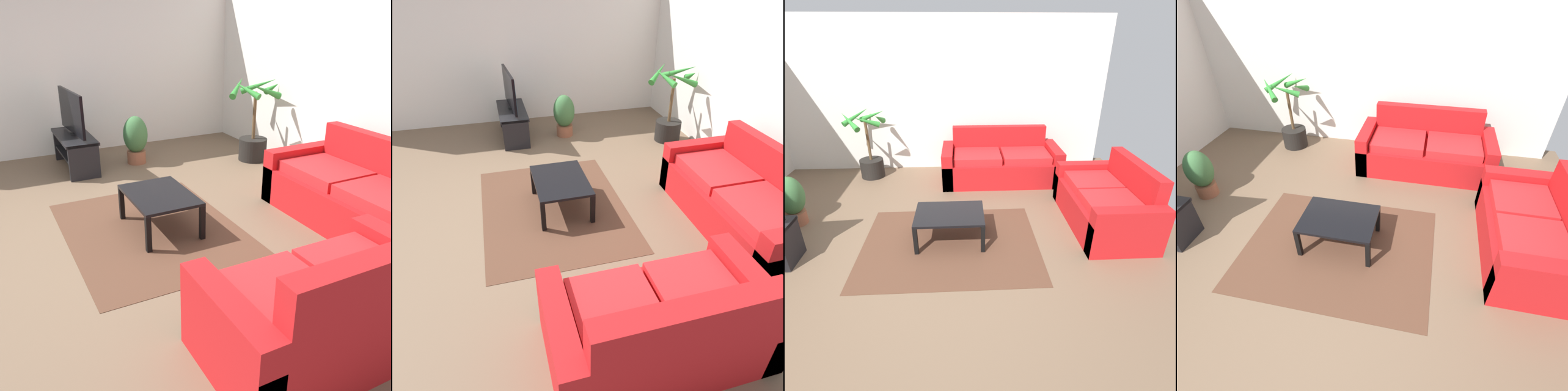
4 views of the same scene
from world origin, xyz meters
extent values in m
plane|color=brown|center=(0.00, 0.00, 0.00)|extent=(6.60, 6.60, 0.00)
cube|color=silver|center=(0.00, 3.00, 1.35)|extent=(6.00, 0.06, 2.70)
cube|color=silver|center=(-3.00, 0.00, 1.35)|extent=(0.06, 6.00, 2.70)
cube|color=red|center=(1.02, 2.25, 0.21)|extent=(2.04, 0.90, 0.42)
cube|color=red|center=(1.02, 2.62, 0.66)|extent=(1.68, 0.16, 0.48)
cube|color=red|center=(0.08, 2.25, 0.31)|extent=(0.18, 0.90, 0.62)
cube|color=red|center=(0.60, 2.20, 0.48)|extent=(0.80, 0.66, 0.12)
cube|color=red|center=(1.44, 2.20, 0.48)|extent=(0.80, 0.66, 0.12)
cube|color=red|center=(2.25, 0.71, 0.21)|extent=(0.90, 1.64, 0.42)
cube|color=red|center=(2.62, 0.71, 0.66)|extent=(0.16, 1.28, 0.48)
cube|color=red|center=(2.25, -0.02, 0.31)|extent=(0.90, 0.18, 0.62)
cube|color=red|center=(2.20, 0.39, 0.48)|extent=(0.66, 0.60, 0.12)
cube|color=red|center=(2.20, 1.03, 0.48)|extent=(0.66, 0.60, 0.12)
cube|color=black|center=(-2.15, 0.06, 0.47)|extent=(1.10, 0.45, 0.04)
cube|color=black|center=(-2.15, 0.06, 0.22)|extent=(1.02, 0.39, 0.03)
cube|color=black|center=(-2.67, 0.06, 0.25)|extent=(0.06, 0.41, 0.49)
cube|color=black|center=(-1.63, 0.06, 0.25)|extent=(0.06, 0.41, 0.49)
cube|color=black|center=(-2.15, 0.06, 0.82)|extent=(1.03, 0.11, 0.58)
cube|color=teal|center=(-2.15, 0.08, 0.82)|extent=(0.98, 0.08, 0.53)
cylinder|color=black|center=(-2.15, 0.06, 0.51)|extent=(0.10, 0.10, 0.04)
cube|color=black|center=(0.17, 0.41, 0.38)|extent=(0.85, 0.62, 0.03)
cube|color=black|center=(-0.23, 0.13, 0.18)|extent=(0.05, 0.05, 0.36)
cube|color=black|center=(0.57, 0.13, 0.18)|extent=(0.05, 0.05, 0.36)
cube|color=black|center=(-0.23, 0.69, 0.18)|extent=(0.05, 0.05, 0.36)
cube|color=black|center=(0.57, 0.69, 0.18)|extent=(0.05, 0.05, 0.36)
cube|color=#513323|center=(0.17, 0.31, 0.00)|extent=(2.20, 1.70, 0.01)
cylinder|color=black|center=(-1.33, 2.55, 0.17)|extent=(0.42, 0.42, 0.33)
cylinder|color=brown|center=(-1.33, 2.55, 0.68)|extent=(0.05, 0.05, 0.70)
cone|color=#2F8932|center=(-1.08, 2.55, 1.08)|extent=(0.10, 0.51, 0.28)
cone|color=#2F8932|center=(-1.26, 2.79, 1.08)|extent=(0.51, 0.24, 0.27)
cone|color=#2F8932|center=(-1.53, 2.73, 1.08)|extent=(0.44, 0.47, 0.29)
cone|color=#2F8932|center=(-1.53, 2.37, 1.08)|extent=(0.44, 0.47, 0.29)
cone|color=#2F8932|center=(-1.25, 2.35, 1.08)|extent=(0.44, 0.26, 0.25)
cylinder|color=brown|center=(-1.99, 0.92, 0.09)|extent=(0.28, 0.28, 0.19)
ellipsoid|color=#3C6C3B|center=(-1.99, 0.92, 0.44)|extent=(0.36, 0.36, 0.54)
camera|label=1|loc=(3.97, -1.10, 2.10)|focal=40.00mm
camera|label=2|loc=(3.77, -0.24, 2.52)|focal=32.91mm
camera|label=3|loc=(0.36, -3.03, 2.37)|focal=29.20mm
camera|label=4|loc=(1.05, -1.93, 2.67)|focal=27.19mm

